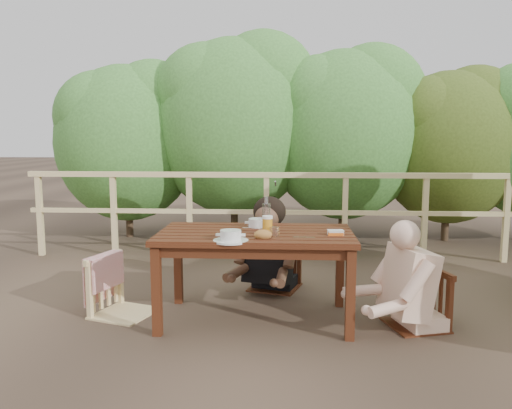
# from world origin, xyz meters

# --- Properties ---
(ground) EXTENTS (60.00, 60.00, 0.00)m
(ground) POSITION_xyz_m (0.00, 0.00, 0.00)
(ground) COLOR brown
(ground) RESTS_ON ground
(table) EXTENTS (1.48, 0.83, 0.68)m
(table) POSITION_xyz_m (0.00, 0.00, 0.34)
(table) COLOR #3C1A0D
(table) RESTS_ON ground
(chair_left) EXTENTS (0.56, 0.56, 0.89)m
(chair_left) POSITION_xyz_m (-1.06, 0.06, 0.45)
(chair_left) COLOR #DEC284
(chair_left) RESTS_ON ground
(chair_far) EXTENTS (0.54, 0.54, 0.87)m
(chair_far) POSITION_xyz_m (0.13, 0.84, 0.43)
(chair_far) COLOR #3C1A0D
(chair_far) RESTS_ON ground
(chair_right) EXTENTS (0.50, 0.50, 0.82)m
(chair_right) POSITION_xyz_m (1.21, -0.07, 0.41)
(chair_right) COLOR #3C1A0D
(chair_right) RESTS_ON ground
(woman) EXTENTS (0.71, 0.79, 1.34)m
(woman) POSITION_xyz_m (0.13, 0.86, 0.67)
(woman) COLOR black
(woman) RESTS_ON ground
(diner_right) EXTENTS (0.79, 0.70, 1.34)m
(diner_right) POSITION_xyz_m (1.24, -0.07, 0.67)
(diner_right) COLOR beige
(diner_right) RESTS_ON ground
(railing) EXTENTS (5.60, 0.10, 1.01)m
(railing) POSITION_xyz_m (0.00, 2.00, 0.51)
(railing) COLOR #DEC284
(railing) RESTS_ON ground
(hedge_row) EXTENTS (6.60, 1.60, 3.80)m
(hedge_row) POSITION_xyz_m (0.40, 3.20, 1.90)
(hedge_row) COLOR #3D722E
(hedge_row) RESTS_ON ground
(soup_near) EXTENTS (0.25, 0.25, 0.08)m
(soup_near) POSITION_xyz_m (-0.16, -0.31, 0.72)
(soup_near) COLOR silver
(soup_near) RESTS_ON table
(soup_far) EXTENTS (0.25, 0.25, 0.08)m
(soup_far) POSITION_xyz_m (0.00, 0.21, 0.72)
(soup_far) COLOR white
(soup_far) RESTS_ON table
(bread_roll) EXTENTS (0.13, 0.10, 0.08)m
(bread_roll) POSITION_xyz_m (0.07, -0.24, 0.72)
(bread_roll) COLOR #9F6837
(bread_roll) RESTS_ON table
(beer_glass) EXTENTS (0.08, 0.08, 0.15)m
(beer_glass) POSITION_xyz_m (0.09, -0.08, 0.76)
(beer_glass) COLOR gold
(beer_glass) RESTS_ON table
(bottle) EXTENTS (0.07, 0.07, 0.27)m
(bottle) POSITION_xyz_m (0.08, 0.09, 0.82)
(bottle) COLOR white
(bottle) RESTS_ON table
(tumbler) EXTENTS (0.07, 0.07, 0.08)m
(tumbler) POSITION_xyz_m (0.15, -0.16, 0.72)
(tumbler) COLOR white
(tumbler) RESTS_ON table
(butter_tub) EXTENTS (0.12, 0.09, 0.05)m
(butter_tub) POSITION_xyz_m (0.60, -0.08, 0.71)
(butter_tub) COLOR white
(butter_tub) RESTS_ON table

